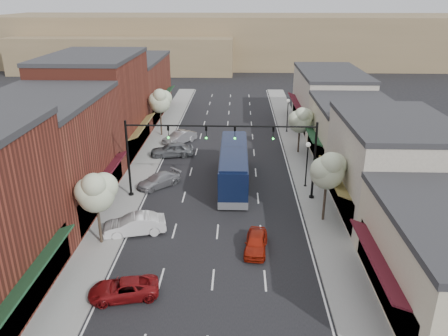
# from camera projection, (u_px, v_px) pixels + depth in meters

# --- Properties ---
(ground) EXTENTS (160.00, 160.00, 0.00)m
(ground) POSITION_uv_depth(u_px,v_px,m) (216.00, 246.00, 31.32)
(ground) COLOR black
(ground) RESTS_ON ground
(sidewalk_left) EXTENTS (2.80, 73.00, 0.15)m
(sidewalk_left) POSITION_uv_depth(u_px,v_px,m) (150.00, 155.00, 48.74)
(sidewalk_left) COLOR gray
(sidewalk_left) RESTS_ON ground
(sidewalk_right) EXTENTS (2.80, 73.00, 0.15)m
(sidewalk_right) POSITION_uv_depth(u_px,v_px,m) (301.00, 157.00, 48.21)
(sidewalk_right) COLOR gray
(sidewalk_right) RESTS_ON ground
(curb_left) EXTENTS (0.25, 73.00, 0.17)m
(curb_left) POSITION_uv_depth(u_px,v_px,m) (162.00, 155.00, 48.70)
(curb_left) COLOR gray
(curb_left) RESTS_ON ground
(curb_right) EXTENTS (0.25, 73.00, 0.17)m
(curb_right) POSITION_uv_depth(u_px,v_px,m) (288.00, 157.00, 48.25)
(curb_right) COLOR gray
(curb_right) RESTS_ON ground
(bldg_left_midnear) EXTENTS (10.14, 14.10, 9.40)m
(bldg_left_midnear) POSITION_uv_depth(u_px,v_px,m) (46.00, 154.00, 35.63)
(bldg_left_midnear) COLOR brown
(bldg_left_midnear) RESTS_ON ground
(bldg_left_midfar) EXTENTS (10.14, 14.10, 10.90)m
(bldg_left_midfar) POSITION_uv_depth(u_px,v_px,m) (97.00, 105.00, 48.35)
(bldg_left_midfar) COLOR maroon
(bldg_left_midfar) RESTS_ON ground
(bldg_left_far) EXTENTS (10.14, 18.10, 8.40)m
(bldg_left_far) POSITION_uv_depth(u_px,v_px,m) (131.00, 88.00, 63.67)
(bldg_left_far) COLOR brown
(bldg_left_far) RESTS_ON ground
(bldg_right_midnear) EXTENTS (9.14, 12.10, 7.90)m
(bldg_right_midnear) POSITION_uv_depth(u_px,v_px,m) (390.00, 167.00, 35.01)
(bldg_right_midnear) COLOR beige
(bldg_right_midnear) RESTS_ON ground
(bldg_right_midfar) EXTENTS (9.14, 12.10, 6.40)m
(bldg_right_midfar) POSITION_uv_depth(u_px,v_px,m) (353.00, 132.00, 46.43)
(bldg_right_midfar) COLOR beige
(bldg_right_midfar) RESTS_ON ground
(bldg_right_far) EXTENTS (9.14, 16.10, 7.40)m
(bldg_right_far) POSITION_uv_depth(u_px,v_px,m) (329.00, 98.00, 59.25)
(bldg_right_far) COLOR beige
(bldg_right_far) RESTS_ON ground
(hill_far) EXTENTS (120.00, 30.00, 12.00)m
(hill_far) POSITION_uv_depth(u_px,v_px,m) (234.00, 39.00, 112.68)
(hill_far) COLOR #7A6647
(hill_far) RESTS_ON ground
(hill_near) EXTENTS (50.00, 20.00, 8.00)m
(hill_near) POSITION_uv_depth(u_px,v_px,m) (127.00, 53.00, 103.07)
(hill_near) COLOR #7A6647
(hill_near) RESTS_ON ground
(signal_mast_right) EXTENTS (8.22, 0.46, 7.00)m
(signal_mast_right) POSITION_uv_depth(u_px,v_px,m) (287.00, 149.00, 36.86)
(signal_mast_right) COLOR black
(signal_mast_right) RESTS_ON ground
(signal_mast_left) EXTENTS (8.22, 0.46, 7.00)m
(signal_mast_left) POSITION_uv_depth(u_px,v_px,m) (155.00, 148.00, 37.22)
(signal_mast_left) COLOR black
(signal_mast_left) RESTS_ON ground
(tree_right_near) EXTENTS (2.85, 2.65, 5.95)m
(tree_right_near) POSITION_uv_depth(u_px,v_px,m) (328.00, 169.00, 33.07)
(tree_right_near) COLOR #47382B
(tree_right_near) RESTS_ON ground
(tree_right_far) EXTENTS (2.85, 2.65, 5.43)m
(tree_right_far) POSITION_uv_depth(u_px,v_px,m) (301.00, 119.00, 48.10)
(tree_right_far) COLOR #47382B
(tree_right_far) RESTS_ON ground
(tree_left_near) EXTENTS (2.85, 2.65, 5.69)m
(tree_left_near) POSITION_uv_depth(u_px,v_px,m) (96.00, 191.00, 29.97)
(tree_left_near) COLOR #47382B
(tree_left_near) RESTS_ON ground
(tree_left_far) EXTENTS (2.85, 2.65, 6.13)m
(tree_left_far) POSITION_uv_depth(u_px,v_px,m) (160.00, 100.00, 53.97)
(tree_left_far) COLOR #47382B
(tree_left_far) RESTS_ON ground
(lamp_post_near) EXTENTS (0.44, 0.44, 4.44)m
(lamp_post_near) POSITION_uv_depth(u_px,v_px,m) (307.00, 157.00, 39.71)
(lamp_post_near) COLOR black
(lamp_post_near) RESTS_ON ground
(lamp_post_far) EXTENTS (0.44, 0.44, 4.44)m
(lamp_post_far) POSITION_uv_depth(u_px,v_px,m) (288.00, 110.00, 55.96)
(lamp_post_far) COLOR black
(lamp_post_far) RESTS_ON ground
(coach_bus) EXTENTS (2.64, 11.64, 3.56)m
(coach_bus) POSITION_uv_depth(u_px,v_px,m) (234.00, 166.00, 40.88)
(coach_bus) COLOR black
(coach_bus) RESTS_ON ground
(red_hatchback) EXTENTS (1.91, 3.90, 1.28)m
(red_hatchback) POSITION_uv_depth(u_px,v_px,m) (256.00, 243.00, 30.52)
(red_hatchback) COLOR maroon
(red_hatchback) RESTS_ON ground
(parked_car_a) EXTENTS (4.45, 2.75, 1.15)m
(parked_car_a) POSITION_uv_depth(u_px,v_px,m) (124.00, 289.00, 25.82)
(parked_car_a) COLOR maroon
(parked_car_a) RESTS_ON ground
(parked_car_b) EXTENTS (4.87, 2.72, 1.52)m
(parked_car_b) POSITION_uv_depth(u_px,v_px,m) (135.00, 225.00, 32.65)
(parked_car_b) COLOR silver
(parked_car_b) RESTS_ON ground
(parked_car_c) EXTENTS (4.38, 4.33, 1.27)m
(parked_car_c) POSITION_uv_depth(u_px,v_px,m) (159.00, 180.00, 40.74)
(parked_car_c) COLOR #98999D
(parked_car_c) RESTS_ON ground
(parked_car_d) EXTENTS (4.98, 2.73, 1.61)m
(parked_car_d) POSITION_uv_depth(u_px,v_px,m) (172.00, 150.00, 48.30)
(parked_car_d) COLOR #5A5E61
(parked_car_d) RESTS_ON ground
(parked_car_e) EXTENTS (4.10, 4.42, 1.48)m
(parked_car_e) POSITION_uv_depth(u_px,v_px,m) (180.00, 137.00, 52.66)
(parked_car_e) COLOR #98999D
(parked_car_e) RESTS_ON ground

